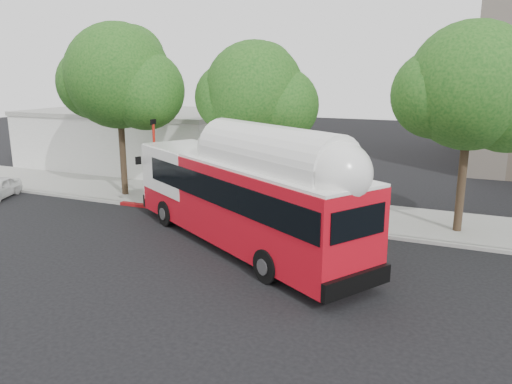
% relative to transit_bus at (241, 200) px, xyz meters
% --- Properties ---
extents(ground, '(120.00, 120.00, 0.00)m').
position_rel_transit_bus_xyz_m(ground, '(-0.82, -0.46, -1.95)').
color(ground, black).
rests_on(ground, ground).
extents(sidewalk, '(60.00, 5.00, 0.15)m').
position_rel_transit_bus_xyz_m(sidewalk, '(-0.82, 6.04, -1.88)').
color(sidewalk, gray).
rests_on(sidewalk, ground).
extents(curb_strip, '(60.00, 0.30, 0.15)m').
position_rel_transit_bus_xyz_m(curb_strip, '(-0.82, 3.44, -1.88)').
color(curb_strip, gray).
rests_on(curb_strip, ground).
extents(red_curb_segment, '(10.00, 0.32, 0.16)m').
position_rel_transit_bus_xyz_m(red_curb_segment, '(-3.82, 3.44, -1.87)').
color(red_curb_segment, maroon).
rests_on(red_curb_segment, ground).
extents(street_tree_left, '(6.67, 5.80, 9.74)m').
position_rel_transit_bus_xyz_m(street_tree_left, '(-9.35, 5.10, 4.65)').
color(street_tree_left, '#2D2116').
rests_on(street_tree_left, ground).
extents(street_tree_mid, '(5.75, 5.00, 8.62)m').
position_rel_transit_bus_xyz_m(street_tree_mid, '(-1.42, 5.59, 3.96)').
color(street_tree_mid, '#2D2116').
rests_on(street_tree_mid, ground).
extents(street_tree_right, '(6.21, 5.40, 9.18)m').
position_rel_transit_bus_xyz_m(street_tree_right, '(8.62, 5.40, 4.30)').
color(street_tree_right, '#2D2116').
rests_on(street_tree_right, ground).
extents(low_commercial_bldg, '(16.20, 10.20, 4.25)m').
position_rel_transit_bus_xyz_m(low_commercial_bldg, '(-14.82, 13.54, 0.20)').
color(low_commercial_bldg, silver).
rests_on(low_commercial_bldg, ground).
extents(transit_bus, '(13.31, 9.41, 4.17)m').
position_rel_transit_bus_xyz_m(transit_bus, '(0.00, 0.00, 0.00)').
color(transit_bus, red).
rests_on(transit_bus, ground).
extents(signal_pole, '(0.13, 0.44, 4.70)m').
position_rel_transit_bus_xyz_m(signal_pole, '(-6.67, 3.65, 0.46)').
color(signal_pole, red).
rests_on(signal_pole, ground).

